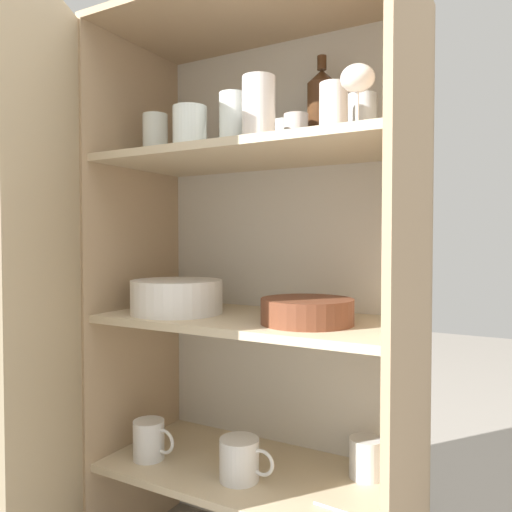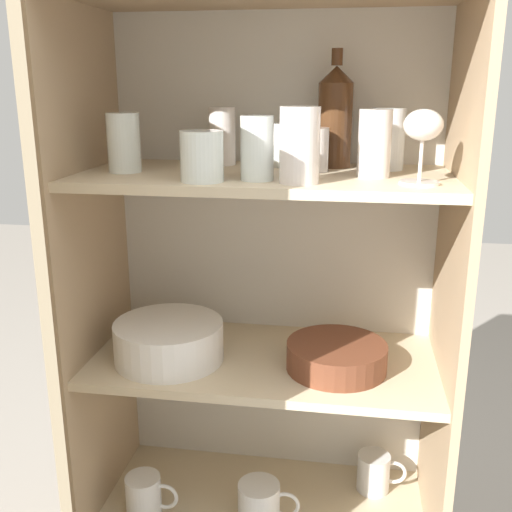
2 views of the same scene
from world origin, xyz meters
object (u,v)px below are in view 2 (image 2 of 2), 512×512
(wine_bottle, at_px, (335,116))
(mixing_bowl_large, at_px, (337,355))
(plate_stack_white, at_px, (169,341))
(coffee_mug_primary, at_px, (262,504))

(wine_bottle, bearing_deg, mixing_bowl_large, -80.10)
(plate_stack_white, relative_size, mixing_bowl_large, 1.12)
(plate_stack_white, relative_size, coffee_mug_primary, 1.73)
(wine_bottle, height_order, mixing_bowl_large, wine_bottle)
(wine_bottle, bearing_deg, plate_stack_white, -154.73)
(coffee_mug_primary, bearing_deg, wine_bottle, 54.42)
(plate_stack_white, bearing_deg, wine_bottle, 25.27)
(plate_stack_white, bearing_deg, coffee_mug_primary, -5.65)
(wine_bottle, distance_m, plate_stack_white, 0.62)
(plate_stack_white, xyz_separation_m, coffee_mug_primary, (0.22, -0.02, -0.39))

